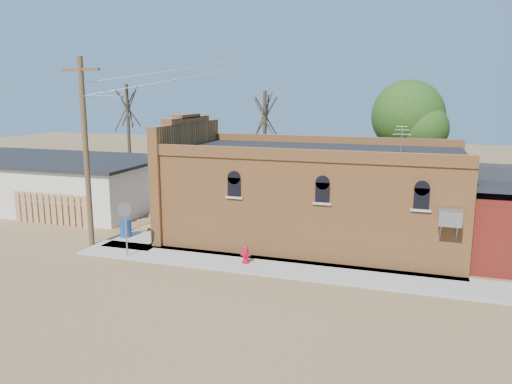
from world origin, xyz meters
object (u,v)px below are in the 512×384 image
(utility_pole, at_px, (87,148))
(trash_barrel, at_px, (126,228))
(stop_sign, at_px, (125,215))
(fire_hydrant, at_px, (246,254))
(brick_bar, at_px, (308,195))

(utility_pole, height_order, trash_barrel, utility_pole)
(utility_pole, relative_size, stop_sign, 3.59)
(fire_hydrant, bearing_deg, brick_bar, 87.69)
(trash_barrel, bearing_deg, utility_pole, -118.05)
(stop_sign, bearing_deg, utility_pole, 133.27)
(utility_pole, bearing_deg, fire_hydrant, -2.13)
(brick_bar, xyz_separation_m, utility_pole, (-9.79, -4.29, 2.43))
(brick_bar, bearing_deg, utility_pole, -156.31)
(utility_pole, relative_size, trash_barrel, 9.82)
(brick_bar, height_order, trash_barrel, brick_bar)
(fire_hydrant, bearing_deg, utility_pole, -163.82)
(brick_bar, distance_m, fire_hydrant, 5.25)
(stop_sign, bearing_deg, brick_bar, 12.92)
(trash_barrel, bearing_deg, stop_sign, -56.18)
(utility_pole, xyz_separation_m, trash_barrel, (0.84, 1.58, -4.23))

